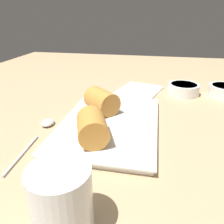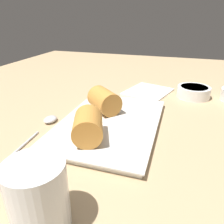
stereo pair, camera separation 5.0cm
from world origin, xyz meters
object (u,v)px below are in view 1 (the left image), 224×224
spoon (44,127)px  drinking_glass (65,202)px  dipping_bowl_near (183,89)px  napkin (139,91)px  serving_plate (112,124)px

spoon → drinking_glass: size_ratio=2.19×
dipping_bowl_near → spoon: bearing=-47.4°
dipping_bowl_near → spoon: dipping_bowl_near is taller
napkin → drinking_glass: drinking_glass is taller
serving_plate → drinking_glass: size_ratio=3.44×
dipping_bowl_near → napkin: 14.07cm
serving_plate → napkin: serving_plate is taller
napkin → drinking_glass: bearing=-4.6°
serving_plate → napkin: bearing=171.0°
serving_plate → drinking_glass: 27.02cm
drinking_glass → spoon: bearing=-147.0°
serving_plate → napkin: (-25.93, 4.10, -0.46)cm
dipping_bowl_near → drinking_glass: 55.86cm
spoon → drinking_glass: 27.16cm
serving_plate → dipping_bowl_near: bearing=145.2°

